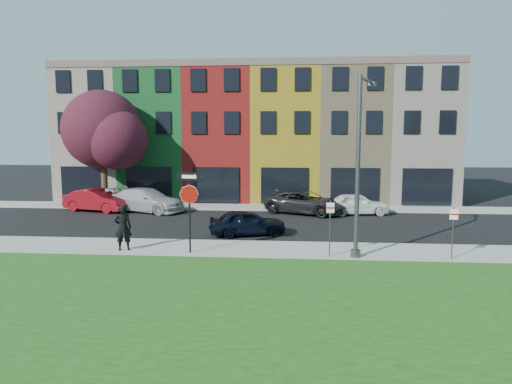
# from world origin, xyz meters

# --- Properties ---
(ground) EXTENTS (120.00, 120.00, 0.00)m
(ground) POSITION_xyz_m (0.00, 0.00, 0.00)
(ground) COLOR black
(ground) RESTS_ON ground
(sidewalk_near) EXTENTS (40.00, 3.00, 0.12)m
(sidewalk_near) POSITION_xyz_m (2.00, 3.00, 0.06)
(sidewalk_near) COLOR gray
(sidewalk_near) RESTS_ON ground
(sidewalk_far) EXTENTS (40.00, 2.40, 0.12)m
(sidewalk_far) POSITION_xyz_m (-3.00, 15.00, 0.06)
(sidewalk_far) COLOR gray
(sidewalk_far) RESTS_ON ground
(rowhouse_block) EXTENTS (30.00, 10.12, 10.00)m
(rowhouse_block) POSITION_xyz_m (-2.50, 21.18, 4.99)
(rowhouse_block) COLOR beige
(rowhouse_block) RESTS_ON ground
(stop_sign) EXTENTS (1.03, 0.31, 3.41)m
(stop_sign) POSITION_xyz_m (-3.73, 2.02, 2.54)
(stop_sign) COLOR black
(stop_sign) RESTS_ON sidewalk_near
(man) EXTENTS (1.02, 0.92, 1.98)m
(man) POSITION_xyz_m (-6.71, 2.25, 1.11)
(man) COLOR black
(man) RESTS_ON sidewalk_near
(sedan_near) EXTENTS (3.73, 4.76, 1.32)m
(sedan_near) POSITION_xyz_m (-1.70, 6.21, 0.66)
(sedan_near) COLOR black
(sedan_near) RESTS_ON ground
(parked_car_red) EXTENTS (3.86, 5.36, 1.51)m
(parked_car_red) POSITION_xyz_m (-12.53, 12.83, 0.75)
(parked_car_red) COLOR maroon
(parked_car_red) RESTS_ON ground
(parked_car_silver) EXTENTS (5.64, 6.81, 1.57)m
(parked_car_silver) POSITION_xyz_m (-9.18, 12.95, 0.79)
(parked_car_silver) COLOR #B6B6BB
(parked_car_silver) RESTS_ON ground
(parked_car_dark) EXTENTS (6.38, 7.12, 1.48)m
(parked_car_dark) POSITION_xyz_m (1.45, 13.01, 0.74)
(parked_car_dark) COLOR black
(parked_car_dark) RESTS_ON ground
(parked_car_white) EXTENTS (2.44, 4.41, 1.39)m
(parked_car_white) POSITION_xyz_m (4.75, 12.96, 0.70)
(parked_car_white) COLOR white
(parked_car_white) RESTS_ON ground
(street_lamp) EXTENTS (1.21, 2.45, 7.30)m
(street_lamp) POSITION_xyz_m (3.27, 2.11, 3.80)
(street_lamp) COLOR #4A4C4F
(street_lamp) RESTS_ON sidewalk_near
(parking_sign_a) EXTENTS (0.32, 0.08, 2.36)m
(parking_sign_a) POSITION_xyz_m (2.12, 1.89, 1.58)
(parking_sign_a) COLOR #4A4C4F
(parking_sign_a) RESTS_ON sidewalk_near
(parking_sign_b) EXTENTS (0.32, 0.12, 2.13)m
(parking_sign_b) POSITION_xyz_m (7.00, 1.89, 1.45)
(parking_sign_b) COLOR #4A4C4F
(parking_sign_b) RESTS_ON sidewalk_near
(tree_purple) EXTENTS (6.53, 5.71, 8.09)m
(tree_purple) POSITION_xyz_m (-12.51, 14.40, 5.35)
(tree_purple) COLOR #302110
(tree_purple) RESTS_ON sidewalk_far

